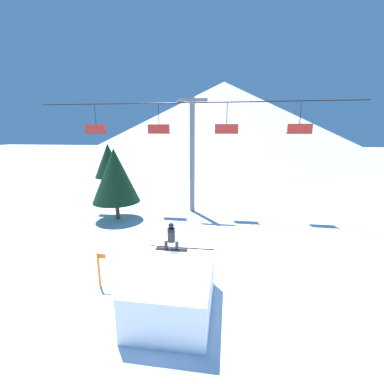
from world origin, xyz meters
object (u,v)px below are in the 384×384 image
object	(u,v)px
snowboarder	(171,237)
pine_tree_near	(115,176)
trail_marker	(99,269)
snow_ramp	(173,290)

from	to	relation	value
snowboarder	pine_tree_near	size ratio (longest dim) A/B	0.25
pine_tree_near	trail_marker	world-z (taller)	pine_tree_near
snowboarder	pine_tree_near	distance (m)	10.09
snowboarder	trail_marker	size ratio (longest dim) A/B	0.87
pine_tree_near	trail_marker	size ratio (longest dim) A/B	3.46
snow_ramp	snowboarder	bearing A→B (deg)	104.35
snowboarder	trail_marker	world-z (taller)	snowboarder
snowboarder	trail_marker	distance (m)	3.45
snowboarder	snow_ramp	bearing A→B (deg)	-75.65
snow_ramp	snowboarder	world-z (taller)	snowboarder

